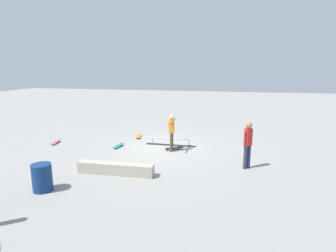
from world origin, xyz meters
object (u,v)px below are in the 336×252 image
at_px(trash_bin, 42,178).
at_px(loose_skateboard_orange, 138,136).
at_px(grind_rail, 170,142).
at_px(loose_skateboard_teal, 118,145).
at_px(skate_ledge, 116,169).
at_px(skater_main, 172,130).
at_px(skateboard_main, 174,148).
at_px(bystander_red_shirt, 248,142).
at_px(loose_skateboard_pink, 56,142).

bearing_deg(trash_bin, loose_skateboard_orange, -95.94).
xyz_separation_m(grind_rail, loose_skateboard_teal, (2.20, 0.81, -0.07)).
relative_size(skate_ledge, loose_skateboard_teal, 3.18).
height_order(skate_ledge, skater_main, skater_main).
xyz_separation_m(skateboard_main, loose_skateboard_orange, (2.20, -1.69, 0.00)).
height_order(skater_main, bystander_red_shirt, bystander_red_shirt).
relative_size(skater_main, loose_skateboard_pink, 1.91).
relative_size(loose_skateboard_orange, loose_skateboard_teal, 1.02).
bearing_deg(loose_skateboard_pink, skate_ledge, 43.50).
bearing_deg(loose_skateboard_orange, grind_rail, 46.46).
distance_m(grind_rail, loose_skateboard_orange, 2.16).
xyz_separation_m(grind_rail, skater_main, (-0.24, 0.88, 0.77)).
bearing_deg(skater_main, loose_skateboard_teal, 88.81).
bearing_deg(trash_bin, bystander_red_shirt, -151.26).
distance_m(loose_skateboard_orange, loose_skateboard_teal, 1.87).
distance_m(skateboard_main, loose_skateboard_pink, 5.63).
bearing_deg(loose_skateboard_orange, bystander_red_shirt, 42.02).
xyz_separation_m(loose_skateboard_orange, trash_bin, (0.68, 6.55, 0.33)).
bearing_deg(skater_main, loose_skateboard_pink, 90.51).
bearing_deg(skate_ledge, skater_main, -113.06).
distance_m(grind_rail, skater_main, 1.20).
relative_size(grind_rail, loose_skateboard_teal, 2.85).
relative_size(skateboard_main, loose_skateboard_orange, 0.93).
bearing_deg(grind_rail, bystander_red_shirt, 145.16).
height_order(loose_skateboard_orange, loose_skateboard_teal, same).
distance_m(skater_main, trash_bin, 5.44).
xyz_separation_m(grind_rail, skateboard_main, (-0.31, 0.66, -0.07)).
xyz_separation_m(loose_skateboard_orange, loose_skateboard_teal, (0.31, 1.84, 0.00)).
relative_size(grind_rail, bystander_red_shirt, 1.38).
height_order(loose_skateboard_orange, trash_bin, trash_bin).
xyz_separation_m(skater_main, loose_skateboard_teal, (2.44, -0.08, -0.84)).
relative_size(bystander_red_shirt, loose_skateboard_pink, 2.02).
xyz_separation_m(skater_main, skateboard_main, (-0.06, -0.22, -0.84)).
bearing_deg(skateboard_main, loose_skateboard_teal, -32.16).
height_order(skate_ledge, skateboard_main, skate_ledge).
height_order(loose_skateboard_orange, loose_skateboard_pink, same).
relative_size(grind_rail, trash_bin, 2.88).
xyz_separation_m(loose_skateboard_teal, trash_bin, (0.37, 4.71, 0.33)).
relative_size(skate_ledge, trash_bin, 3.23).
relative_size(loose_skateboard_orange, trash_bin, 1.03).
bearing_deg(trash_bin, grind_rail, -115.01).
height_order(skate_ledge, loose_skateboard_orange, skate_ledge).
distance_m(skate_ledge, skateboard_main, 3.48).
bearing_deg(skateboard_main, skater_main, 38.24).
bearing_deg(loose_skateboard_pink, skateboard_main, 80.61).
xyz_separation_m(bystander_red_shirt, loose_skateboard_pink, (8.57, -1.44, -0.87)).
relative_size(skater_main, bystander_red_shirt, 0.95).
relative_size(grind_rail, skater_main, 1.46).
distance_m(skate_ledge, loose_skateboard_pink, 5.23).
relative_size(skateboard_main, trash_bin, 0.96).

